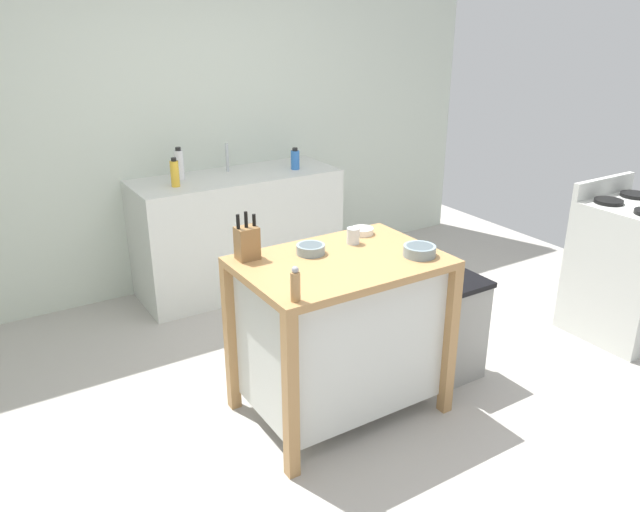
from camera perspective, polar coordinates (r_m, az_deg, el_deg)
The scene contains 16 objects.
ground_plane at distance 3.60m, azimuth 2.97°, elevation -13.81°, with size 6.24×6.24×0.00m, color #ADA8A0.
wall_back at distance 4.96m, azimuth -11.81°, elevation 12.12°, with size 5.24×0.10×2.60m, color silver.
kitchen_island at distance 3.33m, azimuth 1.84°, elevation -6.65°, with size 1.04×0.72×0.90m.
knife_block at distance 3.16m, azimuth -6.72°, elevation 1.26°, with size 0.11×0.09×0.25m.
bowl_stoneware_deep at distance 3.23m, azimuth 9.13°, elevation 0.51°, with size 0.17×0.17×0.06m.
bowl_ceramic_wide at distance 3.22m, azimuth -0.87°, elevation 0.66°, with size 0.15×0.15×0.05m.
bowl_ceramic_small at distance 3.52m, azimuth 3.90°, elevation 2.33°, with size 0.13×0.13×0.04m.
drinking_cup at distance 3.37m, azimuth 3.07°, elevation 1.87°, with size 0.07×0.07×0.09m.
pepper_grinder at distance 2.69m, azimuth -2.28°, elevation -2.66°, with size 0.04×0.04×0.16m.
trash_bin at distance 3.80m, azimuth 12.11°, elevation -6.59°, with size 0.36×0.28×0.63m.
sink_counter at distance 4.92m, azimuth -7.50°, elevation 2.22°, with size 1.58×0.60×0.92m.
sink_faucet at distance 4.89m, azimuth -8.54°, elevation 8.96°, with size 0.02×0.02×0.22m.
bottle_hand_soap at distance 4.52m, azimuth -13.20°, elevation 7.42°, with size 0.06×0.06×0.21m.
bottle_spray_cleaner at distance 4.71m, azimuth -12.81°, elevation 8.21°, with size 0.07×0.07×0.24m.
bottle_dish_soap at distance 4.91m, azimuth -2.30°, elevation 8.86°, with size 0.07×0.07×0.17m.
stove at distance 4.63m, azimuth 26.45°, elevation -1.13°, with size 0.60×0.60×1.04m.
Camera 1 is at (-1.71, -2.38, 2.09)m, focal length 34.83 mm.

